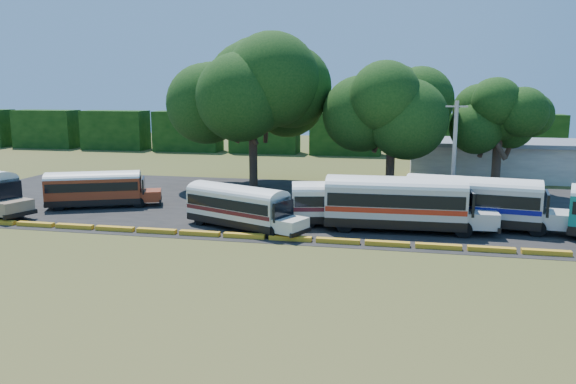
% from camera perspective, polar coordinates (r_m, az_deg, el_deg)
% --- Properties ---
extents(ground, '(160.00, 160.00, 0.00)m').
position_cam_1_polar(ground, '(34.70, -2.54, -5.26)').
color(ground, '#3E4D19').
rests_on(ground, ground).
extents(asphalt_strip, '(64.00, 24.00, 0.02)m').
position_cam_1_polar(asphalt_strip, '(45.92, 2.38, -1.33)').
color(asphalt_strip, black).
rests_on(asphalt_strip, ground).
extents(curb, '(53.70, 0.45, 0.30)m').
position_cam_1_polar(curb, '(35.60, -2.14, -4.60)').
color(curb, gold).
rests_on(curb, ground).
extents(terminal_building, '(19.00, 9.00, 4.00)m').
position_cam_1_polar(terminal_building, '(63.52, 20.52, 3.16)').
color(terminal_building, silver).
rests_on(terminal_building, ground).
extents(treeline_backdrop, '(130.00, 4.00, 6.00)m').
position_cam_1_polar(treeline_backdrop, '(81.03, 5.91, 5.90)').
color(treeline_backdrop, black).
rests_on(treeline_backdrop, ground).
extents(bus_red, '(9.02, 5.45, 2.92)m').
position_cam_1_polar(bus_red, '(47.28, -18.87, 0.50)').
color(bus_red, black).
rests_on(bus_red, ground).
extents(bus_cream_west, '(9.17, 5.69, 2.98)m').
position_cam_1_polar(bus_cream_west, '(38.10, -5.00, -1.26)').
color(bus_cream_west, black).
rests_on(bus_cream_west, ground).
extents(bus_cream_east, '(9.66, 4.20, 3.09)m').
position_cam_1_polar(bus_cream_east, '(39.10, 6.33, -0.88)').
color(bus_cream_east, black).
rests_on(bus_cream_east, ground).
extents(bus_white_red, '(11.26, 3.07, 3.68)m').
position_cam_1_polar(bus_white_red, '(37.99, 11.17, -0.84)').
color(bus_white_red, black).
rests_on(bus_white_red, ground).
extents(bus_white_blue, '(10.99, 4.21, 3.52)m').
position_cam_1_polar(bus_white_blue, '(40.16, 18.50, -0.71)').
color(bus_white_blue, black).
rests_on(bus_white_blue, ground).
extents(tree_west, '(12.05, 12.05, 13.88)m').
position_cam_1_polar(tree_west, '(54.04, -3.63, 10.50)').
color(tree_west, '#332119').
rests_on(tree_west, ground).
extents(tree_center, '(9.51, 9.51, 11.60)m').
position_cam_1_polar(tree_center, '(52.13, 10.55, 8.85)').
color(tree_center, '#332119').
rests_on(tree_center, ground).
extents(tree_east, '(6.89, 6.89, 9.81)m').
position_cam_1_polar(tree_east, '(54.32, 20.71, 7.50)').
color(tree_east, '#332119').
rests_on(tree_east, ground).
extents(utility_pole, '(1.60, 0.30, 8.51)m').
position_cam_1_polar(utility_pole, '(44.46, 16.52, 3.54)').
color(utility_pole, gray).
rests_on(utility_pole, ground).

